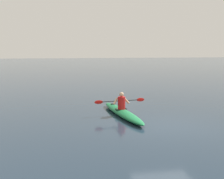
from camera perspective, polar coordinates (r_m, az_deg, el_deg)
The scene contains 3 objects.
ground_plane at distance 11.90m, azimuth 10.77°, elevation -6.95°, with size 160.00×160.00×0.00m, color #1E2D3D.
kayak at distance 13.38m, azimuth 2.01°, elevation -4.49°, with size 1.29×4.80×0.29m.
kayaker at distance 13.40m, azimuth 1.84°, elevation -2.39°, with size 2.43×0.56×0.78m.
Camera 1 is at (4.10, 10.74, 3.05)m, focal length 46.99 mm.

